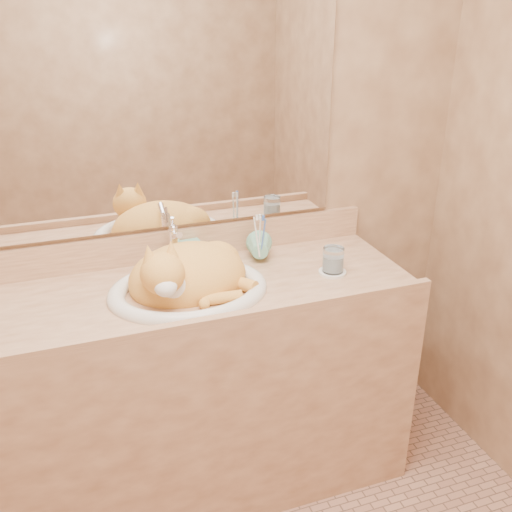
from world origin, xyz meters
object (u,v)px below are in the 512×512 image
object	(u,v)px
vanity_counter	(190,391)
soap_dispenser	(198,248)
sink_basin	(187,270)
cat	(186,272)
toothbrush_cup	(260,253)
water_glass	(333,260)

from	to	relation	value
vanity_counter	soap_dispenser	xyz separation A→B (m)	(0.08, 0.12, 0.52)
sink_basin	cat	distance (m)	0.02
soap_dispenser	toothbrush_cup	xyz separation A→B (m)	(0.23, -0.02, -0.04)
vanity_counter	cat	distance (m)	0.49
sink_basin	water_glass	distance (m)	0.53
sink_basin	cat	world-z (taller)	cat
vanity_counter	toothbrush_cup	distance (m)	0.58
cat	water_glass	distance (m)	0.53
water_glass	cat	bearing A→B (deg)	174.79
cat	water_glass	bearing A→B (deg)	-10.42
sink_basin	toothbrush_cup	distance (m)	0.33
vanity_counter	cat	xyz separation A→B (m)	(0.01, -0.01, 0.49)
vanity_counter	cat	world-z (taller)	cat
toothbrush_cup	cat	bearing A→B (deg)	-160.19
sink_basin	cat	size ratio (longest dim) A/B	1.28
toothbrush_cup	water_glass	distance (m)	0.27
sink_basin	cat	bearing A→B (deg)	110.05
cat	toothbrush_cup	distance (m)	0.33
soap_dispenser	water_glass	distance (m)	0.49
sink_basin	vanity_counter	bearing A→B (deg)	133.00
vanity_counter	cat	size ratio (longest dim) A/B	3.87
sink_basin	toothbrush_cup	bearing A→B (deg)	32.59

